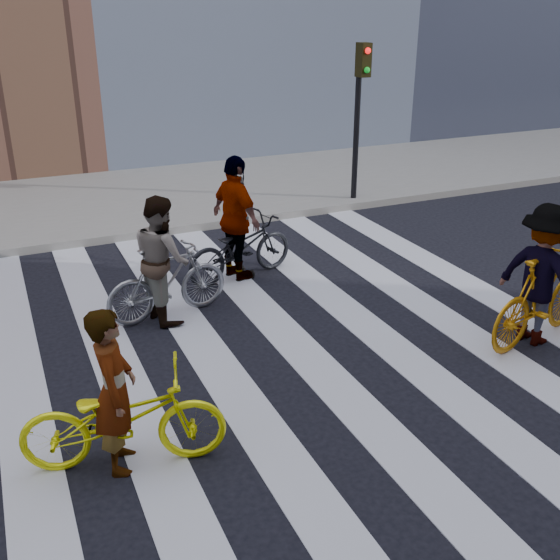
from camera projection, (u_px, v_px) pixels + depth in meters
ground at (261, 360)px, 8.05m from camera, size 100.00×100.00×0.00m
sidewalk_far at (130, 199)px, 14.32m from camera, size 100.00×5.00×0.15m
zebra_crosswalk at (261, 359)px, 8.04m from camera, size 8.25×10.00×0.01m
traffic_signal at (360, 97)px, 13.27m from camera, size 0.22×0.42×3.33m
bike_yellow_left at (123, 419)px, 6.06m from camera, size 2.00×1.13×1.00m
bike_silver_mid at (167, 282)px, 8.95m from camera, size 1.81×0.77×1.06m
bike_yellow_right at (541, 298)px, 8.31m from camera, size 2.05×1.00×1.19m
bike_dark_rear at (240, 248)px, 10.26m from camera, size 1.99×1.08×0.99m
rider_left at (114, 390)px, 5.91m from camera, size 0.53×0.68×1.63m
rider_mid at (162, 259)px, 8.80m from camera, size 0.79×0.94×1.74m
rider_right at (542, 275)px, 8.16m from camera, size 0.93×1.30×1.82m
rider_rear at (236, 219)px, 10.06m from camera, size 0.73×1.23×1.96m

